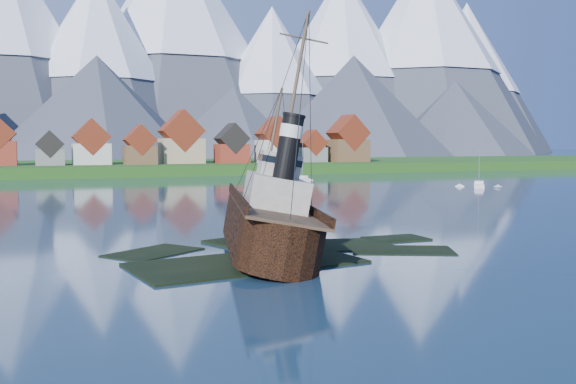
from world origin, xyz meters
name	(u,v)px	position (x,y,z in m)	size (l,w,h in m)	color
ground	(273,257)	(0.00, 0.00, 0.00)	(1400.00, 1400.00, 0.00)	#193046
shoal	(284,256)	(1.78, 2.15, -0.35)	(31.71, 21.24, 1.14)	black
shore_bank	(94,172)	(0.00, 170.00, 0.00)	(600.00, 80.00, 3.20)	#1E4C15
seawall	(106,178)	(0.00, 132.00, 0.00)	(600.00, 2.50, 2.00)	#3F3D38
mountains	(54,39)	(-0.79, 481.26, 89.34)	(965.00, 340.00, 205.00)	#2D333D
tugboat_wreck	(258,220)	(-0.04, 3.81, 2.78)	(6.44, 27.76, 22.00)	black
sailboat_d	(479,186)	(71.47, 63.80, 0.26)	(6.67, 7.95, 11.41)	silver
sailboat_e	(303,180)	(45.21, 100.16, 0.23)	(3.32, 9.46, 10.74)	silver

